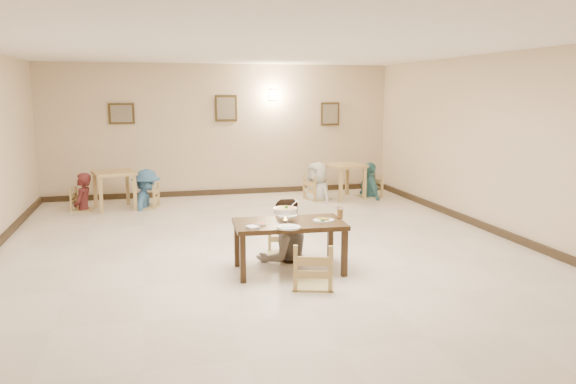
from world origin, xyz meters
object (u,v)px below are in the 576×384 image
object	(u,v)px
chair_near	(313,244)
bg_chair_rr	(370,176)
bg_table_left	(114,178)
bg_chair_ll	(82,189)
bg_chair_lr	(146,186)
drink_glass	(340,213)
bg_diner_b	(146,169)
bg_diner_c	(318,162)
bg_table_right	(344,170)
chair_far	(283,224)
bg_diner_d	(370,162)
bg_diner_a	(81,173)
main_diner	(284,199)
curry_warmer	(285,211)
main_table	(289,228)
bg_chair_rl	(318,177)

from	to	relation	value
chair_near	bg_chair_rr	distance (m)	6.17
bg_table_left	bg_chair_ll	xyz separation A→B (m)	(-0.63, 0.03, -0.21)
bg_chair_lr	bg_chair_rr	size ratio (longest dim) A/B	0.94
drink_glass	bg_diner_b	distance (m)	5.40
bg_chair_ll	bg_diner_c	world-z (taller)	bg_diner_c
bg_chair_lr	bg_chair_rr	distance (m)	4.93
bg_diner_c	bg_table_left	bearing A→B (deg)	-114.78
bg_table_right	chair_far	bearing A→B (deg)	-120.26
bg_diner_d	bg_table_right	bearing A→B (deg)	85.34
chair_far	bg_diner_a	xyz separation A→B (m)	(-3.18, 4.11, 0.28)
bg_chair_rr	bg_diner_c	bearing A→B (deg)	-96.06
main_diner	bg_chair_rr	xyz separation A→B (m)	(3.03, 4.21, -0.38)
bg_diner_a	bg_diner_d	size ratio (longest dim) A/B	0.96
bg_table_right	bg_diner_d	bearing A→B (deg)	-2.33
chair_far	main_diner	world-z (taller)	main_diner
drink_glass	chair_far	bearing A→B (deg)	133.66
curry_warmer	bg_table_right	world-z (taller)	curry_warmer
chair_far	main_diner	xyz separation A→B (m)	(-0.02, -0.13, 0.39)
main_table	bg_table_left	bearing A→B (deg)	120.02
main_table	bg_chair_rl	distance (m)	5.19
bg_table_left	bg_diner_a	xyz separation A→B (m)	(-0.63, 0.03, 0.12)
bg_table_left	bg_table_right	xyz separation A→B (m)	(4.95, 0.02, -0.01)
curry_warmer	bg_diner_c	distance (m)	5.25
chair_far	bg_chair_ll	distance (m)	5.20
curry_warmer	bg_chair_ll	xyz separation A→B (m)	(-3.03, 4.86, -0.40)
chair_far	bg_chair_ll	xyz separation A→B (m)	(-3.18, 4.11, -0.04)
bg_table_right	bg_diner_d	size ratio (longest dim) A/B	0.60
chair_near	bg_chair_lr	size ratio (longest dim) A/B	1.15
bg_chair_lr	bg_diner_a	xyz separation A→B (m)	(-1.25, 0.02, 0.30)
main_diner	bg_chair_ll	world-z (taller)	main_diner
bg_chair_rr	chair_near	bearing A→B (deg)	-32.14
bg_table_left	bg_diner_a	world-z (taller)	bg_diner_a
bg_table_left	bg_chair_lr	distance (m)	0.65
chair_near	bg_diner_c	bearing A→B (deg)	-90.01
curry_warmer	bg_diner_d	size ratio (longest dim) A/B	0.22
bg_chair_rr	chair_far	bearing A→B (deg)	-40.02
chair_far	bg_diner_a	world-z (taller)	bg_diner_a
main_diner	curry_warmer	world-z (taller)	main_diner
chair_far	drink_glass	bearing A→B (deg)	-36.76
chair_far	bg_chair_rr	size ratio (longest dim) A/B	0.97
main_table	bg_table_left	xyz separation A→B (m)	(-2.47, 4.80, 0.05)
bg_diner_d	curry_warmer	bearing A→B (deg)	144.52
main_diner	bg_chair_lr	bearing A→B (deg)	-82.36
bg_diner_b	chair_near	bearing A→B (deg)	-148.42
curry_warmer	drink_glass	size ratio (longest dim) A/B	2.21
bg_chair_rl	bg_table_left	bearing A→B (deg)	71.14
bg_chair_rl	bg_chair_rr	bearing A→B (deg)	-111.93
main_table	bg_diner_d	size ratio (longest dim) A/B	0.92
chair_near	bg_chair_ll	bearing A→B (deg)	-41.86
drink_glass	bg_chair_ll	bearing A→B (deg)	128.57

